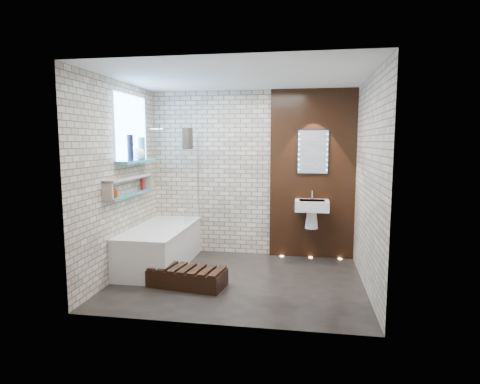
% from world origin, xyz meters
% --- Properties ---
extents(ground, '(3.20, 3.20, 0.00)m').
position_xyz_m(ground, '(0.00, 0.00, 0.00)').
color(ground, black).
rests_on(ground, ground).
extents(room_shell, '(3.24, 3.20, 2.60)m').
position_xyz_m(room_shell, '(0.00, 0.00, 1.30)').
color(room_shell, '#A19180').
rests_on(room_shell, ground).
extents(walnut_panel, '(1.30, 0.06, 2.60)m').
position_xyz_m(walnut_panel, '(0.95, 1.27, 1.30)').
color(walnut_panel, black).
rests_on(walnut_panel, ground).
extents(clerestory_window, '(0.18, 1.00, 0.94)m').
position_xyz_m(clerestory_window, '(-1.57, 0.35, 1.90)').
color(clerestory_window, '#7FADE0').
rests_on(clerestory_window, room_shell).
extents(display_niche, '(0.14, 1.30, 0.26)m').
position_xyz_m(display_niche, '(-1.53, 0.15, 1.20)').
color(display_niche, teal).
rests_on(display_niche, room_shell).
extents(bathtub, '(0.79, 1.74, 0.70)m').
position_xyz_m(bathtub, '(-1.22, 0.45, 0.29)').
color(bathtub, white).
rests_on(bathtub, ground).
extents(bath_screen, '(0.01, 0.78, 1.40)m').
position_xyz_m(bath_screen, '(-0.87, 0.89, 1.28)').
color(bath_screen, white).
rests_on(bath_screen, bathtub).
extents(towel, '(0.09, 0.24, 0.31)m').
position_xyz_m(towel, '(-0.87, 0.72, 1.85)').
color(towel, black).
rests_on(towel, bath_screen).
extents(shower_head, '(0.18, 0.18, 0.02)m').
position_xyz_m(shower_head, '(-1.30, 0.95, 2.00)').
color(shower_head, silver).
rests_on(shower_head, room_shell).
extents(washbasin, '(0.50, 0.36, 0.58)m').
position_xyz_m(washbasin, '(0.95, 1.07, 0.79)').
color(washbasin, white).
rests_on(washbasin, walnut_panel).
extents(led_mirror, '(0.50, 0.02, 0.70)m').
position_xyz_m(led_mirror, '(0.95, 1.23, 1.65)').
color(led_mirror, black).
rests_on(led_mirror, walnut_panel).
extents(walnut_step, '(1.00, 0.56, 0.21)m').
position_xyz_m(walnut_step, '(-0.60, -0.30, 0.11)').
color(walnut_step, black).
rests_on(walnut_step, ground).
extents(niche_bottles, '(0.07, 0.99, 0.17)m').
position_xyz_m(niche_bottles, '(-1.53, 0.18, 1.17)').
color(niche_bottles, maroon).
rests_on(niche_bottles, display_niche).
extents(sill_vases, '(0.17, 0.47, 0.35)m').
position_xyz_m(sill_vases, '(-1.50, 0.38, 1.68)').
color(sill_vases, teal).
rests_on(sill_vases, clerestory_window).
extents(floor_uplights, '(0.96, 0.06, 0.01)m').
position_xyz_m(floor_uplights, '(0.95, 1.20, 0.01)').
color(floor_uplights, '#FFD899').
rests_on(floor_uplights, ground).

